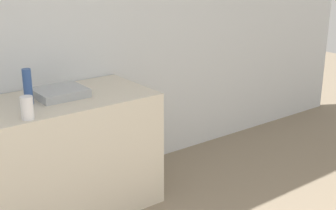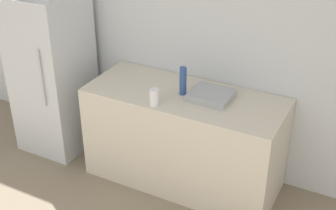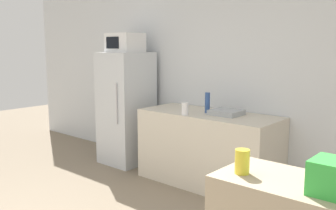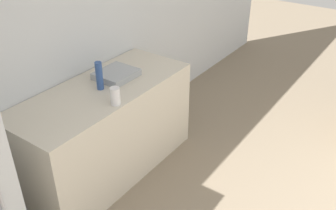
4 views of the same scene
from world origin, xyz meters
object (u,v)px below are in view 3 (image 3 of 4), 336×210
(refrigerator, at_px, (126,108))
(jar, at_px, (242,162))
(bottle_short, at_px, (185,109))
(bottle_tall, at_px, (207,103))
(microwave, at_px, (125,43))

(refrigerator, xyz_separation_m, jar, (3.07, -2.09, 0.34))
(bottle_short, bearing_deg, refrigerator, 168.93)
(bottle_tall, height_order, bottle_short, bottle_tall)
(bottle_tall, bearing_deg, refrigerator, -178.62)
(bottle_short, relative_size, jar, 1.24)
(bottle_tall, xyz_separation_m, bottle_short, (-0.12, -0.28, -0.05))
(microwave, distance_m, jar, 3.76)
(bottle_tall, bearing_deg, microwave, -178.57)
(refrigerator, distance_m, bottle_short, 1.31)
(refrigerator, distance_m, jar, 3.73)
(microwave, bearing_deg, bottle_short, -11.01)
(microwave, distance_m, bottle_tall, 1.57)
(microwave, relative_size, bottle_tall, 1.86)
(refrigerator, bearing_deg, jar, -34.23)
(bottle_short, distance_m, jar, 2.58)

